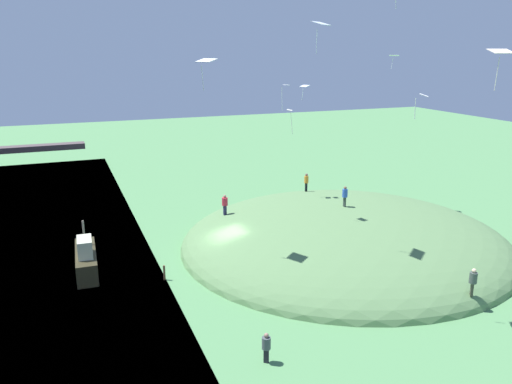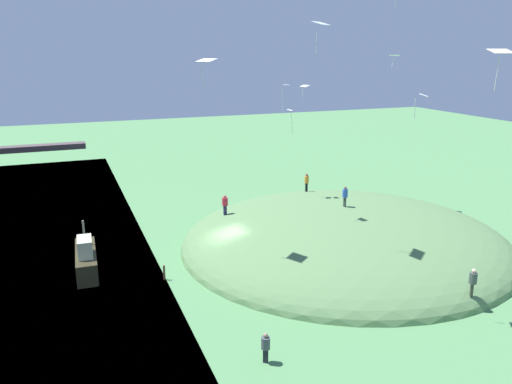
{
  "view_description": "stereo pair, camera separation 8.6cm",
  "coord_description": "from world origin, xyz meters",
  "px_view_note": "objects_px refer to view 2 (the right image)",
  "views": [
    {
      "loc": [
        -10.68,
        -33.13,
        14.73
      ],
      "look_at": [
        1.94,
        -1.02,
        5.06
      ],
      "focal_mm": 35.51,
      "sensor_mm": 36.0,
      "label": 1
    },
    {
      "loc": [
        -10.6,
        -33.16,
        14.73
      ],
      "look_at": [
        1.94,
        -1.02,
        5.06
      ],
      "focal_mm": 35.51,
      "sensor_mm": 36.0,
      "label": 2
    }
  ],
  "objects_px": {
    "kite_3": "(304,87)",
    "kite_4": "(321,24)",
    "kite_5": "(206,61)",
    "kite_8": "(290,113)",
    "mooring_post": "(164,273)",
    "kite_0": "(395,56)",
    "person_near_shore": "(225,202)",
    "kite_1": "(286,88)",
    "kite_7": "(501,53)",
    "kite_6": "(422,97)",
    "person_on_hilltop": "(307,180)",
    "person_watching_kites": "(473,279)",
    "boat_on_lake": "(86,259)",
    "person_walking_path": "(345,194)",
    "person_with_child": "(266,344)"
  },
  "relations": [
    {
      "from": "person_with_child",
      "to": "kite_7",
      "type": "distance_m",
      "value": 19.02
    },
    {
      "from": "kite_3",
      "to": "kite_4",
      "type": "bearing_deg",
      "value": -106.14
    },
    {
      "from": "person_near_shore",
      "to": "kite_7",
      "type": "relative_size",
      "value": 0.78
    },
    {
      "from": "kite_6",
      "to": "person_watching_kites",
      "type": "bearing_deg",
      "value": -13.44
    },
    {
      "from": "kite_8",
      "to": "kite_6",
      "type": "bearing_deg",
      "value": -91.51
    },
    {
      "from": "person_watching_kites",
      "to": "kite_8",
      "type": "height_order",
      "value": "kite_8"
    },
    {
      "from": "person_watching_kites",
      "to": "kite_4",
      "type": "height_order",
      "value": "kite_4"
    },
    {
      "from": "mooring_post",
      "to": "kite_0",
      "type": "bearing_deg",
      "value": 19.71
    },
    {
      "from": "kite_0",
      "to": "kite_5",
      "type": "xyz_separation_m",
      "value": [
        -20.19,
        -9.26,
        -0.15
      ]
    },
    {
      "from": "kite_4",
      "to": "kite_8",
      "type": "relative_size",
      "value": 0.92
    },
    {
      "from": "person_with_child",
      "to": "person_walking_path",
      "type": "bearing_deg",
      "value": -92.6
    },
    {
      "from": "kite_6",
      "to": "kite_7",
      "type": "xyz_separation_m",
      "value": [
        4.03,
        -0.82,
        2.2
      ]
    },
    {
      "from": "boat_on_lake",
      "to": "kite_6",
      "type": "height_order",
      "value": "kite_6"
    },
    {
      "from": "person_near_shore",
      "to": "kite_3",
      "type": "distance_m",
      "value": 11.53
    },
    {
      "from": "person_near_shore",
      "to": "kite_1",
      "type": "height_order",
      "value": "kite_1"
    },
    {
      "from": "kite_6",
      "to": "kite_7",
      "type": "relative_size",
      "value": 0.61
    },
    {
      "from": "person_near_shore",
      "to": "person_watching_kites",
      "type": "xyz_separation_m",
      "value": [
        9.57,
        -17.04,
        -0.9
      ]
    },
    {
      "from": "kite_8",
      "to": "person_with_child",
      "type": "bearing_deg",
      "value": -117.9
    },
    {
      "from": "person_on_hilltop",
      "to": "kite_0",
      "type": "relative_size",
      "value": 1.37
    },
    {
      "from": "kite_1",
      "to": "kite_7",
      "type": "bearing_deg",
      "value": -77.93
    },
    {
      "from": "person_watching_kites",
      "to": "mooring_post",
      "type": "bearing_deg",
      "value": -91.7
    },
    {
      "from": "person_watching_kites",
      "to": "kite_8",
      "type": "distance_m",
      "value": 19.75
    },
    {
      "from": "person_near_shore",
      "to": "kite_5",
      "type": "bearing_deg",
      "value": -132.27
    },
    {
      "from": "kite_0",
      "to": "kite_7",
      "type": "distance_m",
      "value": 20.03
    },
    {
      "from": "person_near_shore",
      "to": "kite_3",
      "type": "xyz_separation_m",
      "value": [
        4.42,
        -4.98,
        9.41
      ]
    },
    {
      "from": "kite_7",
      "to": "mooring_post",
      "type": "distance_m",
      "value": 23.75
    },
    {
      "from": "kite_8",
      "to": "kite_1",
      "type": "bearing_deg",
      "value": 125.04
    },
    {
      "from": "person_on_hilltop",
      "to": "kite_0",
      "type": "distance_m",
      "value": 13.65
    },
    {
      "from": "person_on_hilltop",
      "to": "kite_6",
      "type": "xyz_separation_m",
      "value": [
        -3.33,
        -19.15,
        9.26
      ]
    },
    {
      "from": "person_near_shore",
      "to": "mooring_post",
      "type": "distance_m",
      "value": 9.4
    },
    {
      "from": "kite_4",
      "to": "kite_6",
      "type": "bearing_deg",
      "value": -69.34
    },
    {
      "from": "kite_8",
      "to": "kite_5",
      "type": "bearing_deg",
      "value": -139.01
    },
    {
      "from": "person_with_child",
      "to": "kite_7",
      "type": "bearing_deg",
      "value": -137.23
    },
    {
      "from": "boat_on_lake",
      "to": "mooring_post",
      "type": "distance_m",
      "value": 5.73
    },
    {
      "from": "person_near_shore",
      "to": "kite_6",
      "type": "height_order",
      "value": "kite_6"
    },
    {
      "from": "kite_1",
      "to": "kite_8",
      "type": "relative_size",
      "value": 1.05
    },
    {
      "from": "kite_5",
      "to": "kite_8",
      "type": "xyz_separation_m",
      "value": [
        9.46,
        8.22,
        -4.36
      ]
    },
    {
      "from": "person_walking_path",
      "to": "kite_1",
      "type": "height_order",
      "value": "kite_1"
    },
    {
      "from": "person_on_hilltop",
      "to": "kite_3",
      "type": "height_order",
      "value": "kite_3"
    },
    {
      "from": "person_near_shore",
      "to": "mooring_post",
      "type": "relative_size",
      "value": 1.65
    },
    {
      "from": "kite_5",
      "to": "mooring_post",
      "type": "bearing_deg",
      "value": 162.06
    },
    {
      "from": "boat_on_lake",
      "to": "mooring_post",
      "type": "height_order",
      "value": "boat_on_lake"
    },
    {
      "from": "person_on_hilltop",
      "to": "kite_6",
      "type": "bearing_deg",
      "value": 63.57
    },
    {
      "from": "kite_1",
      "to": "kite_6",
      "type": "height_order",
      "value": "kite_6"
    },
    {
      "from": "person_on_hilltop",
      "to": "kite_1",
      "type": "relative_size",
      "value": 0.79
    },
    {
      "from": "kite_0",
      "to": "kite_3",
      "type": "height_order",
      "value": "kite_0"
    },
    {
      "from": "person_walking_path",
      "to": "mooring_post",
      "type": "relative_size",
      "value": 1.62
    },
    {
      "from": "person_on_hilltop",
      "to": "kite_3",
      "type": "distance_m",
      "value": 12.96
    },
    {
      "from": "kite_1",
      "to": "kite_7",
      "type": "distance_m",
      "value": 18.7
    },
    {
      "from": "kite_0",
      "to": "kite_3",
      "type": "distance_m",
      "value": 14.24
    }
  ]
}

